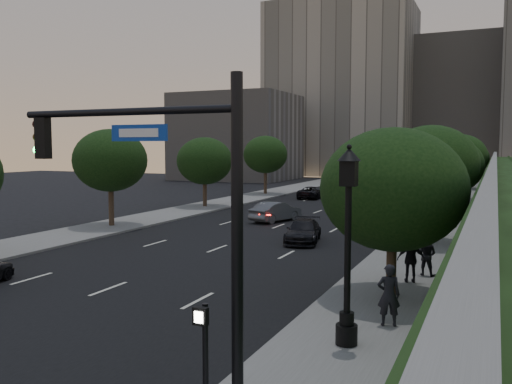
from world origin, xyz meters
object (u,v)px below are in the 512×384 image
at_px(street_lamp, 348,255).
at_px(sedan_near_right, 303,231).
at_px(sedan_mid_left, 276,212).
at_px(pedestrian_a, 389,295).
at_px(sedan_far_left, 312,193).
at_px(pedestrian_b, 426,254).
at_px(pedestrian_c, 411,259).
at_px(sedan_far_right, 386,195).
at_px(traffic_signal_mast, 190,239).

xyz_separation_m(street_lamp, sedan_near_right, (-6.48, 15.21, -1.99)).
relative_size(sedan_mid_left, pedestrian_a, 2.36).
height_order(sedan_far_left, pedestrian_b, pedestrian_b).
xyz_separation_m(sedan_far_left, sedan_near_right, (7.62, -25.03, 0.00)).
distance_m(pedestrian_a, pedestrian_b, 7.12).
bearing_deg(street_lamp, sedan_near_right, 113.06).
xyz_separation_m(pedestrian_a, pedestrian_c, (-0.13, 5.64, -0.02)).
bearing_deg(sedan_near_right, sedan_far_left, 94.98).
bearing_deg(pedestrian_c, pedestrian_a, 76.60).
relative_size(sedan_mid_left, pedestrian_c, 2.41).
relative_size(sedan_far_right, pedestrian_c, 2.35).
bearing_deg(sedan_near_right, traffic_signal_mast, -89.64).
bearing_deg(pedestrian_a, street_lamp, 50.75).
bearing_deg(sedan_mid_left, pedestrian_c, 145.32).
bearing_deg(traffic_signal_mast, sedan_far_right, 95.24).
bearing_deg(sedan_far_right, pedestrian_b, -79.71).
height_order(traffic_signal_mast, sedan_far_right, traffic_signal_mast).
bearing_deg(street_lamp, traffic_signal_mast, -114.55).
bearing_deg(sedan_far_left, sedan_near_right, 106.28).
bearing_deg(pedestrian_b, sedan_far_right, -64.71).
bearing_deg(traffic_signal_mast, pedestrian_b, 77.04).
bearing_deg(traffic_signal_mast, pedestrian_c, 77.37).
xyz_separation_m(sedan_near_right, pedestrian_c, (7.11, -7.53, 0.43)).
xyz_separation_m(traffic_signal_mast, sedan_mid_left, (-8.99, 27.27, -2.94)).
height_order(sedan_mid_left, pedestrian_a, pedestrian_a).
relative_size(sedan_mid_left, sedan_far_left, 0.96).
distance_m(sedan_mid_left, pedestrian_b, 18.13).
relative_size(street_lamp, pedestrian_c, 3.03).
distance_m(traffic_signal_mast, pedestrian_c, 12.92).
distance_m(traffic_signal_mast, pedestrian_a, 7.76).
bearing_deg(sedan_far_right, street_lamp, -84.31).
bearing_deg(pedestrian_c, pedestrian_b, -120.37).
bearing_deg(pedestrian_b, street_lamp, 95.23).
xyz_separation_m(sedan_near_right, sedan_far_right, (0.34, 23.76, 0.10)).
height_order(traffic_signal_mast, sedan_far_left, traffic_signal_mast).
bearing_deg(street_lamp, sedan_mid_left, 116.22).
relative_size(traffic_signal_mast, sedan_far_right, 1.61).
distance_m(sedan_far_right, pedestrian_a, 37.57).
xyz_separation_m(pedestrian_a, pedestrian_b, (0.28, 7.11, -0.06)).
bearing_deg(pedestrian_b, pedestrian_a, 99.47).
height_order(street_lamp, sedan_mid_left, street_lamp).
height_order(street_lamp, pedestrian_a, street_lamp).
bearing_deg(pedestrian_a, sedan_far_left, -87.50).
bearing_deg(pedestrian_b, sedan_near_right, -27.10).
xyz_separation_m(sedan_mid_left, sedan_near_right, (4.65, -7.38, -0.09)).
bearing_deg(pedestrian_c, traffic_signal_mast, 62.64).
xyz_separation_m(street_lamp, sedan_far_left, (-14.09, 40.24, -1.99)).
height_order(traffic_signal_mast, pedestrian_a, traffic_signal_mast).
bearing_deg(sedan_near_right, sedan_far_right, 77.24).
distance_m(pedestrian_a, pedestrian_c, 5.64).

